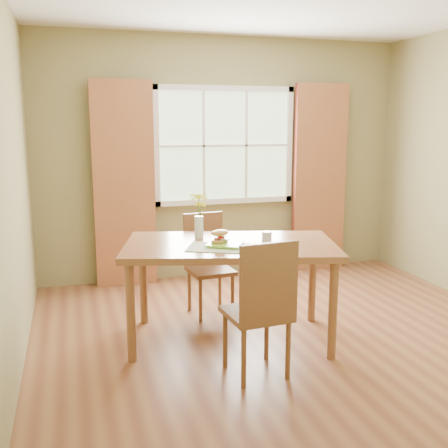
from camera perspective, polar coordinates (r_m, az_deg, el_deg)
room at (r=4.24m, az=7.33°, el=5.39°), size 4.24×3.84×2.74m
window at (r=5.98m, az=0.09°, el=8.53°), size 1.62×0.06×1.32m
curtain_left at (r=5.70m, az=-10.83°, el=4.18°), size 0.65×0.08×2.20m
curtain_right at (r=6.35m, az=10.36°, el=4.87°), size 0.65×0.08×2.20m
dining_table at (r=4.20m, az=0.68°, el=-3.20°), size 1.85×1.33×0.81m
chair_near at (r=3.61m, az=4.13°, el=-8.66°), size 0.45×0.45×0.99m
chair_far at (r=4.90m, az=-1.83°, el=-3.79°), size 0.42×0.42×0.93m
placemat at (r=4.02m, az=-0.69°, el=-2.56°), size 0.55×0.49×0.01m
plate at (r=4.07m, az=0.13°, el=-2.26°), size 0.35×0.35×0.01m
croissant_sandwich at (r=4.06m, az=-0.46°, el=-1.41°), size 0.17×0.14×0.11m
water_glass at (r=4.08m, az=4.67°, el=-1.66°), size 0.08×0.08×0.12m
flower_vase at (r=4.32m, az=-2.74°, el=1.39°), size 0.15×0.15×0.38m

